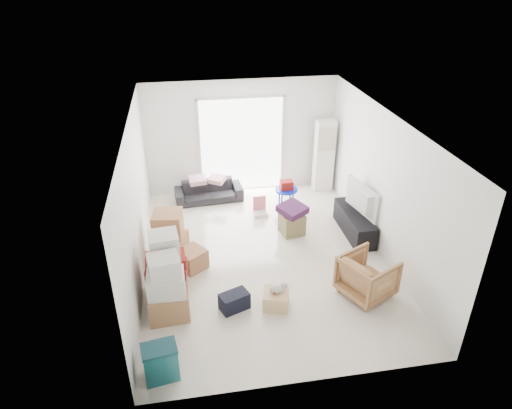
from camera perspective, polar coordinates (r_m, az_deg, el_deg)
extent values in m
cube|color=silver|center=(8.91, 1.00, -7.11)|extent=(4.50, 6.00, 0.24)
cube|color=white|center=(7.59, 1.19, 11.25)|extent=(4.50, 6.00, 0.24)
cube|color=white|center=(10.98, -1.94, 8.68)|extent=(4.50, 0.24, 2.70)
cube|color=white|center=(5.63, 7.10, -13.14)|extent=(4.50, 0.24, 2.70)
cube|color=white|center=(8.09, -15.64, -0.01)|extent=(0.24, 6.00, 2.70)
cube|color=white|center=(8.86, 16.36, 2.44)|extent=(0.24, 6.00, 2.70)
cube|color=white|center=(10.92, -1.82, 7.44)|extent=(2.00, 0.01, 2.30)
cube|color=silver|center=(10.83, -7.10, 7.05)|extent=(0.06, 0.04, 2.30)
cube|color=silver|center=(11.08, 3.36, 7.73)|extent=(0.06, 0.04, 2.30)
cube|color=silver|center=(10.55, -1.91, 13.26)|extent=(2.10, 0.04, 0.06)
cube|color=white|center=(11.13, 8.49, 6.05)|extent=(0.45, 0.30, 1.75)
cube|color=black|center=(9.64, 12.22, -2.28)|extent=(0.43, 1.44, 0.48)
imported|color=black|center=(9.49, 12.41, -0.66)|extent=(0.84, 1.19, 0.14)
imported|color=#29292E|center=(10.74, -5.95, 2.01)|extent=(1.60, 0.58, 0.61)
cube|color=#C8919B|center=(10.58, -7.37, 3.66)|extent=(0.40, 0.34, 0.11)
cube|color=#C8919B|center=(10.57, -4.94, 3.79)|extent=(0.42, 0.40, 0.11)
imported|color=tan|center=(7.93, 13.77, -8.49)|extent=(1.01, 1.03, 0.81)
cube|color=#16575D|center=(6.73, -11.70, -19.57)|extent=(0.49, 0.38, 0.25)
cube|color=#16575D|center=(6.55, -11.93, -18.09)|extent=(0.49, 0.38, 0.25)
cube|color=#0C333D|center=(6.44, -12.06, -17.19)|extent=(0.51, 0.40, 0.04)
cube|color=#A3724A|center=(7.52, -10.90, -12.14)|extent=(0.66, 0.56, 0.46)
cube|color=white|center=(7.27, -11.19, -9.67)|extent=(0.57, 0.47, 0.36)
cube|color=white|center=(7.07, -11.45, -7.52)|extent=(0.53, 0.48, 0.31)
cube|color=#A3724A|center=(7.92, -10.89, -9.88)|extent=(0.64, 0.64, 0.44)
cube|color=maroon|center=(7.73, -11.11, -8.02)|extent=(0.69, 0.49, 0.20)
cube|color=maroon|center=(7.62, -11.24, -6.89)|extent=(0.66, 0.46, 0.18)
cube|color=white|center=(7.45, -11.45, -5.02)|extent=(0.51, 0.49, 0.42)
cube|color=#A3724A|center=(8.93, -10.70, -4.93)|extent=(0.75, 0.69, 0.44)
cube|color=#A3724A|center=(8.69, -10.97, -2.40)|extent=(0.60, 0.60, 0.48)
cube|color=#A3724A|center=(8.52, -8.01, -6.76)|extent=(0.63, 0.63, 0.38)
cube|color=black|center=(7.59, -2.72, -11.98)|extent=(0.53, 0.43, 0.30)
cube|color=olive|center=(9.47, 4.49, -2.37)|extent=(0.52, 0.52, 0.45)
cube|color=#431B44|center=(9.33, 4.56, -0.82)|extent=(0.68, 0.68, 0.14)
cylinder|color=#081EBA|center=(10.39, 3.81, 1.87)|extent=(0.52, 0.52, 0.04)
cylinder|color=#081EBA|center=(10.63, 4.29, 1.15)|extent=(0.04, 0.04, 0.41)
cylinder|color=#081EBA|center=(10.57, 2.93, 1.05)|extent=(0.04, 0.04, 0.41)
cylinder|color=#081EBA|center=(10.35, 3.23, 0.40)|extent=(0.04, 0.04, 0.41)
cylinder|color=#081EBA|center=(10.40, 4.62, 0.51)|extent=(0.04, 0.04, 0.41)
cube|color=maroon|center=(10.33, 3.83, 2.46)|extent=(0.28, 0.22, 0.20)
cube|color=silver|center=(10.18, 0.54, -1.12)|extent=(0.32, 0.29, 0.08)
cube|color=#E16A7B|center=(10.18, 0.43, 0.21)|extent=(0.29, 0.06, 0.34)
cube|color=#DAC27E|center=(7.64, 2.52, -11.71)|extent=(0.51, 0.51, 0.28)
ellipsoid|color=#B2ADA8|center=(7.52, 2.55, -10.54)|extent=(0.23, 0.16, 0.12)
cube|color=red|center=(7.51, 2.55, -10.52)|extent=(0.18, 0.16, 0.03)
sphere|color=#B2ADA8|center=(7.54, 3.51, -10.09)|extent=(0.12, 0.12, 0.12)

